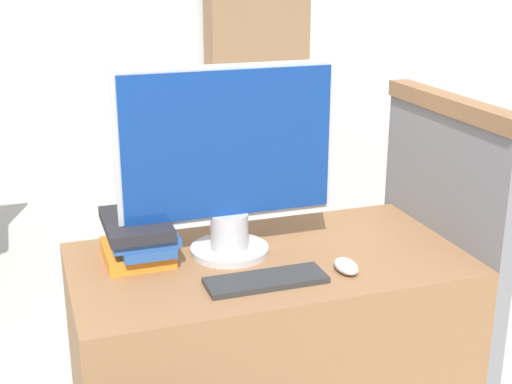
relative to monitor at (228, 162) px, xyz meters
name	(u,v)px	position (x,y,z in m)	size (l,w,h in m)	color
desk	(268,368)	(0.10, -0.07, -0.64)	(1.12, 0.60, 0.73)	#8C603D
carrel_divider	(438,272)	(0.68, -0.05, -0.41)	(0.07, 0.65, 1.15)	slate
monitor	(228,162)	(0.00, 0.00, 0.00)	(0.63, 0.23, 0.55)	#B7B7BC
keyboard	(266,280)	(0.03, -0.22, -0.27)	(0.32, 0.11, 0.02)	#2D2D2D
mouse	(346,266)	(0.26, -0.23, -0.26)	(0.06, 0.10, 0.04)	silver
book_stack	(139,238)	(-0.25, 0.04, -0.21)	(0.20, 0.27, 0.12)	orange
bookshelf_far	(257,39)	(1.59, 4.45, -0.18)	(0.92, 0.32, 1.64)	#846042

